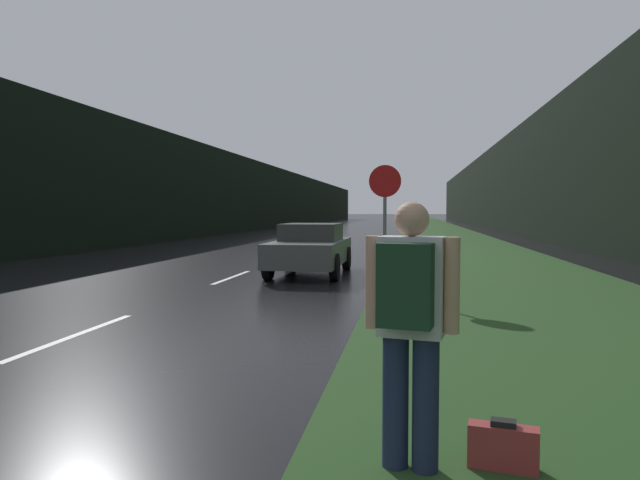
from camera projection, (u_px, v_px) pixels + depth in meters
The scene contains 12 objects.
grass_verge at pixel (442, 235), 40.59m from camera, with size 6.00×240.00×0.02m, color #26471E.
lane_stripe_b at pixel (75, 335), 7.89m from camera, with size 0.12×3.00×0.01m, color silver.
lane_stripe_c at pixel (232, 277), 14.79m from camera, with size 0.12×3.00×0.01m, color silver.
lane_stripe_d at pixel (289, 256), 21.69m from camera, with size 0.12×3.00×0.01m, color silver.
lane_stripe_e at pixel (319, 245), 28.59m from camera, with size 0.12×3.00×0.01m, color silver.
lane_stripe_f at pixel (337, 238), 35.50m from camera, with size 0.12×3.00×0.01m, color silver.
treeline_far_side at pixel (255, 196), 52.91m from camera, with size 2.00×140.00×6.12m, color black.
treeline_near_side at pixel (507, 187), 49.31m from camera, with size 2.00×140.00×7.57m, color black.
stop_sign at pixel (385, 216), 11.61m from camera, with size 0.65×0.07×2.66m.
hitchhiker_with_backpack at pixel (410, 319), 3.69m from camera, with size 0.61×0.48×1.78m.
suitcase at pixel (503, 448), 3.76m from camera, with size 0.47×0.22×0.35m.
car_passing_near at pixel (311, 248), 15.47m from camera, with size 1.88×4.28×1.38m.
Camera 1 is at (4.58, -1.42, 1.73)m, focal length 32.00 mm.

